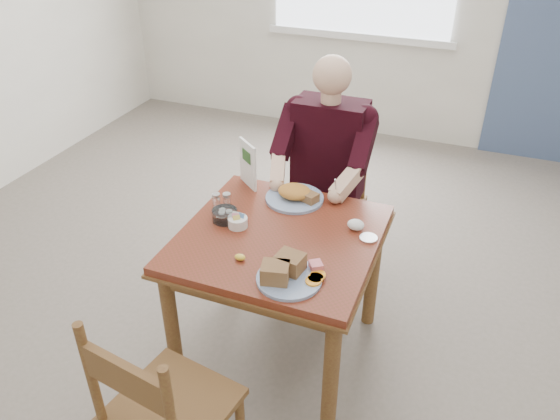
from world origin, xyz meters
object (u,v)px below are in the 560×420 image
at_px(chair_near, 164,413).
at_px(diner, 325,159).
at_px(table, 279,254).
at_px(chair_far, 327,202).
at_px(near_plate, 287,272).
at_px(far_plate, 296,195).

xyz_separation_m(chair_near, diner, (0.11, 1.59, 0.33)).
bearing_deg(table, chair_far, 90.00).
height_order(chair_far, near_plate, chair_far).
bearing_deg(chair_far, table, -90.00).
height_order(near_plate, far_plate, near_plate).
distance_m(near_plate, far_plate, 0.64).
distance_m(table, chair_far, 0.81).
height_order(chair_far, chair_near, same).
xyz_separation_m(table, diner, (0.00, 0.71, 0.17)).
distance_m(table, far_plate, 0.35).
relative_size(chair_far, near_plate, 3.16).
xyz_separation_m(table, far_plate, (-0.04, 0.32, 0.14)).
distance_m(chair_near, near_plate, 0.72).
xyz_separation_m(table, chair_near, (-0.11, -0.88, -0.16)).
xyz_separation_m(chair_near, far_plate, (0.08, 1.21, 0.30)).
bearing_deg(chair_far, near_plate, -82.15).
relative_size(table, chair_far, 0.97).
bearing_deg(near_plate, chair_near, -114.03).
relative_size(chair_far, diner, 0.69).
bearing_deg(chair_far, diner, -89.99).
distance_m(chair_far, far_plate, 0.56).
bearing_deg(table, chair_near, -97.37).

